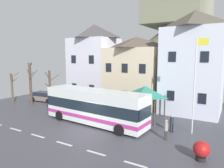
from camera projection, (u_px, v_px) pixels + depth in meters
name	position (u px, v px, depth m)	size (l,w,h in m)	color
ground_plane	(85.00, 133.00, 18.13)	(40.00, 60.00, 0.07)	#484850
townhouse_00	(94.00, 63.00, 31.19)	(6.24, 5.77, 11.26)	silver
townhouse_01	(136.00, 71.00, 28.35)	(6.97, 6.68, 9.20)	beige
townhouse_02	(193.00, 62.00, 24.33)	(6.43, 6.42, 11.83)	silver
hilltop_castle	(174.00, 51.00, 46.65)	(36.75, 36.75, 24.14)	#61674D
transit_bus	(95.00, 107.00, 20.44)	(11.09, 3.31, 3.38)	white
bus_shelter	(145.00, 92.00, 22.02)	(3.60, 3.60, 3.51)	#473D33
parked_car_00	(72.00, 101.00, 27.90)	(4.59, 2.12, 1.33)	maroon
parked_car_02	(44.00, 97.00, 30.79)	(4.39, 2.30, 1.39)	slate
pedestrian_00	(166.00, 128.00, 16.53)	(0.28, 0.28, 1.69)	#38332D
pedestrian_01	(172.00, 122.00, 18.25)	(0.34, 0.34, 1.56)	black
public_bench	(144.00, 108.00, 25.11)	(1.73, 0.48, 0.87)	#473828
flagpole	(196.00, 80.00, 17.31)	(0.95, 0.10, 8.17)	silver
harbour_buoy	(201.00, 150.00, 13.32)	(1.05, 1.05, 1.30)	black
bare_tree_00	(50.00, 89.00, 25.69)	(2.02, 1.62, 4.90)	#47382D
bare_tree_01	(31.00, 84.00, 27.58)	(1.39, 1.64, 5.87)	#47382D
bare_tree_02	(12.00, 88.00, 29.18)	(1.46, 1.37, 4.39)	brown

